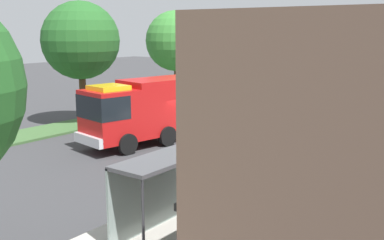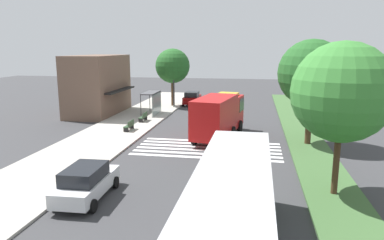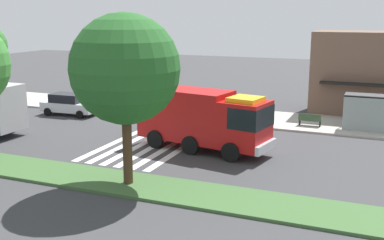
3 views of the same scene
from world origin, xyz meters
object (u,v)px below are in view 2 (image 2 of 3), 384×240
(median_tree_far_west, at_px, (342,92))
(bus_stop_shelter, at_px, (154,99))
(bench_west_of_shelter, at_px, (129,125))
(fire_truck, at_px, (220,114))
(fire_hydrant, at_px, (82,169))
(sidewalk_tree_center, at_px, (173,66))
(bench_near_shelter, at_px, (144,117))
(parked_car_west, at_px, (86,182))
(transit_bus, at_px, (232,209))
(parked_car_mid, at_px, (192,98))
(street_lamp, at_px, (174,77))
(median_tree_west, at_px, (312,73))

(median_tree_far_west, bearing_deg, bus_stop_shelter, 37.24)
(bench_west_of_shelter, height_order, median_tree_far_west, median_tree_far_west)
(fire_truck, relative_size, median_tree_far_west, 1.11)
(fire_truck, bearing_deg, median_tree_far_west, -137.61)
(fire_hydrant, bearing_deg, sidewalk_tree_center, 1.09)
(bench_near_shelter, bearing_deg, bus_stop_shelter, 0.54)
(parked_car_west, xyz_separation_m, bench_near_shelter, (18.69, 2.90, -0.29))
(parked_car_west, distance_m, median_tree_far_west, 13.40)
(bench_west_of_shelter, distance_m, sidewalk_tree_center, 15.32)
(bus_stop_shelter, distance_m, median_tree_far_west, 25.53)
(bus_stop_shelter, height_order, fire_hydrant, bus_stop_shelter)
(parked_car_west, distance_m, transit_bus, 8.80)
(bus_stop_shelter, bearing_deg, fire_truck, -137.14)
(bench_west_of_shelter, bearing_deg, fire_truck, -94.73)
(bench_near_shelter, height_order, sidewalk_tree_center, sidewalk_tree_center)
(transit_bus, xyz_separation_m, bench_near_shelter, (23.05, 10.45, -1.48))
(transit_bus, bearing_deg, parked_car_mid, -167.28)
(median_tree_far_west, bearing_deg, bench_near_shelter, 43.42)
(street_lamp, distance_m, fire_hydrant, 25.14)
(transit_bus, relative_size, bus_stop_shelter, 3.27)
(bench_west_of_shelter, distance_m, fire_hydrant, 11.62)
(fire_truck, bearing_deg, parked_car_west, 169.17)
(sidewalk_tree_center, bearing_deg, median_tree_west, -138.62)
(street_lamp, relative_size, median_tree_west, 0.78)
(fire_truck, xyz_separation_m, bench_near_shelter, (4.91, 8.23, -1.43))
(fire_truck, height_order, parked_car_mid, fire_truck)
(parked_car_mid, height_order, median_tree_west, median_tree_west)
(transit_bus, height_order, bench_near_shelter, transit_bus)
(median_tree_west, bearing_deg, fire_truck, 79.89)
(parked_car_mid, distance_m, bench_near_shelter, 12.51)
(bench_near_shelter, bearing_deg, median_tree_west, -111.98)
(fire_truck, height_order, transit_bus, fire_truck)
(sidewalk_tree_center, bearing_deg, bench_near_shelter, 176.16)
(transit_bus, bearing_deg, bench_west_of_shelter, -150.35)
(street_lamp, bearing_deg, parked_car_mid, -30.73)
(fire_truck, height_order, bench_west_of_shelter, fire_truck)
(median_tree_west, relative_size, fire_hydrant, 11.45)
(parked_car_mid, height_order, sidewalk_tree_center, sidewalk_tree_center)
(parked_car_mid, relative_size, street_lamp, 0.69)
(parked_car_west, distance_m, fire_hydrant, 3.39)
(bus_stop_shelter, distance_m, fire_hydrant, 19.87)
(fire_truck, bearing_deg, bus_stop_shelter, 53.16)
(parked_car_mid, height_order, bench_west_of_shelter, parked_car_mid)
(transit_bus, xyz_separation_m, median_tree_west, (16.88, -4.82, 3.51))
(bench_near_shelter, xyz_separation_m, fire_hydrant, (-15.78, -1.20, -0.10))
(street_lamp, distance_m, sidewalk_tree_center, 1.87)
(sidewalk_tree_center, height_order, median_tree_far_west, median_tree_far_west)
(fire_truck, height_order, fire_hydrant, fire_truck)
(parked_car_west, distance_m, bus_stop_shelter, 22.90)
(bench_near_shelter, relative_size, bench_west_of_shelter, 1.00)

